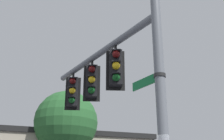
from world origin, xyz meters
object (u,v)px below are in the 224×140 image
traffic_light_mid_outer (73,92)px  traffic_light_nearest_pole (116,68)px  traffic_light_mid_inner (92,81)px  street_name_sign (152,79)px

traffic_light_mid_outer → traffic_light_nearest_pole: bearing=120.2°
traffic_light_mid_outer → traffic_light_mid_inner: bearing=120.2°
traffic_light_nearest_pole → traffic_light_mid_inner: (0.69, -1.19, 0.00)m
traffic_light_mid_outer → street_name_sign: (-2.14, 3.65, -0.79)m
traffic_light_nearest_pole → street_name_sign: size_ratio=1.30×
traffic_light_mid_inner → street_name_sign: 2.96m
traffic_light_nearest_pole → traffic_light_mid_inner: bearing=-59.8°
traffic_light_nearest_pole → traffic_light_mid_outer: same height
traffic_light_nearest_pole → traffic_light_mid_inner: size_ratio=1.00×
traffic_light_mid_inner → street_name_sign: size_ratio=1.30×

